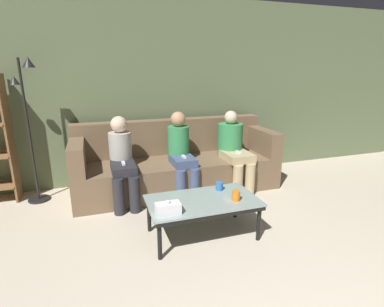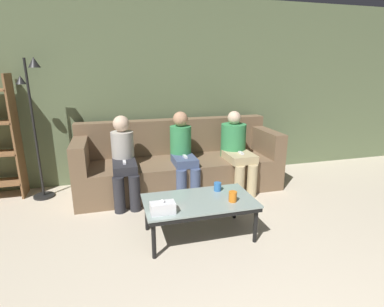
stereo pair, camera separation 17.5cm
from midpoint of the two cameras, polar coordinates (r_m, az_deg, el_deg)
wall_back at (r=4.49m, az=-6.08°, el=11.61°), size 12.00×0.06×2.60m
couch at (r=4.19m, az=-4.17°, el=-2.15°), size 2.73×0.89×0.93m
coffee_table at (r=2.98m, az=0.32°, el=-9.49°), size 1.08×0.61×0.39m
cup_near_left at (r=3.18m, az=3.66°, el=-6.23°), size 0.08×0.08×0.09m
cup_near_right at (r=2.95m, az=6.69°, el=-8.00°), size 0.08×0.08×0.10m
tissue_box at (r=2.70m, az=-6.48°, el=-10.35°), size 0.22×0.12×0.13m
standing_lamp at (r=4.13m, az=-29.80°, el=6.16°), size 0.31×0.26×1.76m
seated_person_left_end at (r=3.77m, az=-14.48°, el=-1.00°), size 0.31×0.67×1.07m
seated_person_mid_left at (r=3.90m, az=-3.40°, el=0.22°), size 0.31×0.61×1.09m
seated_person_mid_right at (r=4.16m, az=6.71°, el=1.17°), size 0.35×0.69×1.07m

